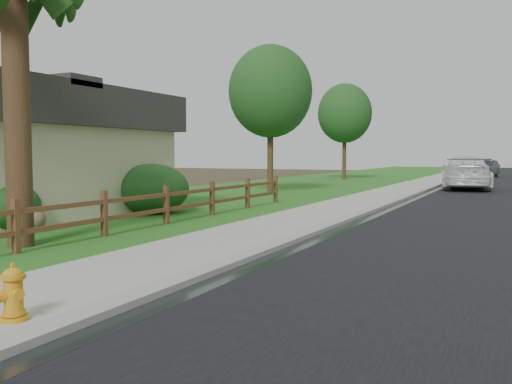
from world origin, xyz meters
The scene contains 15 objects.
ground centered at (0.00, 0.00, 0.00)m, with size 120.00×120.00×0.00m, color #3A311F.
curb centered at (0.40, 35.00, 0.06)m, with size 0.40×90.00×0.12m, color #99968B.
wet_gutter centered at (0.75, 35.00, 0.02)m, with size 0.50×90.00×0.00m, color black.
sidewalk centered at (-0.90, 35.00, 0.05)m, with size 2.20×90.00×0.10m, color gray.
grass_strip centered at (-2.80, 35.00, 0.03)m, with size 1.60×90.00×0.06m, color #2B5F1B.
lawn_near centered at (-8.00, 35.00, 0.02)m, with size 9.00×90.00×0.04m, color #2B5F1B.
ranch_fence centered at (-3.60, 6.40, 0.62)m, with size 0.12×16.92×1.10m.
fire_hydrant centered at (-0.10, -0.19, 0.40)m, with size 0.42×0.34×0.64m.
white_suv centered at (2.21, 27.30, 0.90)m, with size 2.48×6.09×1.77m, color silver.
dark_car_far centered at (2.24, 44.88, 0.72)m, with size 1.48×4.25×1.40m, color black.
boulder centered at (-5.92, 5.08, 0.34)m, with size 1.01×0.76×0.67m, color brown.
shrub_b centered at (-6.50, 4.82, 0.65)m, with size 1.86×1.86×1.30m, color #18451B.
shrub_d centered at (-5.72, 9.80, 0.81)m, with size 2.39×2.39×1.63m, color #18451B.
tree_near_left centered at (-6.07, 19.71, 4.93)m, with size 4.05×4.05×7.17m.
tree_mid_left centered at (-7.00, 35.15, 4.96)m, with size 4.01×4.01×7.18m.
Camera 1 is at (4.85, -4.27, 1.92)m, focal length 38.00 mm.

